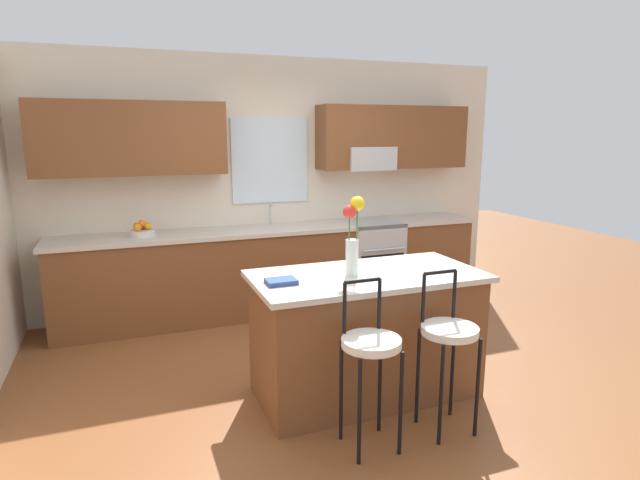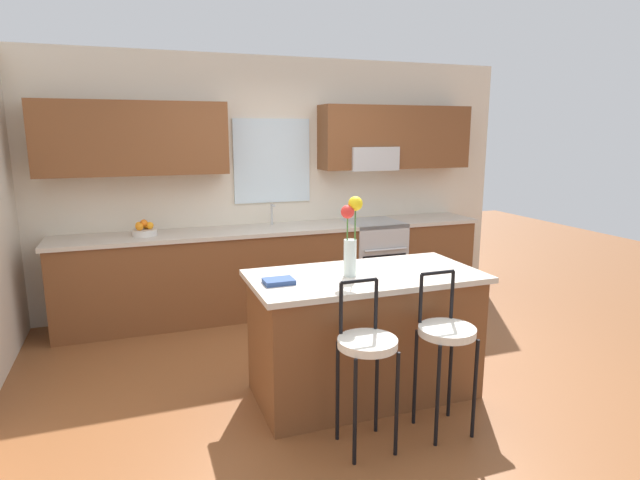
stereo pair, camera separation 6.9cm
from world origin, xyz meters
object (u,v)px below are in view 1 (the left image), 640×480
Objects in this scene: bar_stool_middle at (449,337)px; cookbook at (281,281)px; fruit_bowl_oranges at (142,230)px; kitchen_island at (366,334)px; oven_range at (370,261)px; flower_vase at (353,235)px; bar_stool_near at (371,350)px.

bar_stool_middle reaches higher than cookbook.
cookbook is 0.83× the size of fruit_bowl_oranges.
fruit_bowl_oranges is at bearing 125.63° from kitchen_island.
kitchen_island is at bearing -117.12° from oven_range.
flower_vase is at bearing 123.26° from bar_stool_middle.
flower_vase is 0.59m from cookbook.
oven_range is 0.88× the size of bar_stool_middle.
oven_range is at bearing 62.88° from kitchen_island.
flower_vase is at bearing 1.25° from cookbook.
bar_stool_middle is 0.93m from flower_vase.
kitchen_island is at bearing 113.65° from bar_stool_middle.
cookbook is at bearing 147.11° from bar_stool_middle.
kitchen_island is 1.58× the size of bar_stool_near.
bar_stool_middle is (-0.74, -2.61, 0.18)m from oven_range.
oven_range is at bearing 74.16° from bar_stool_middle.
flower_vase is at bearing -171.18° from kitchen_island.
bar_stool_near is 2.91m from fruit_bowl_oranges.
cookbook is (-0.92, 0.60, 0.30)m from bar_stool_middle.
bar_stool_middle is 1.14m from cookbook.
fruit_bowl_oranges is (-1.44, 2.01, 0.51)m from kitchen_island.
oven_range is 2.66m from cookbook.
kitchen_island is 0.80m from cookbook.
cookbook is (-0.65, -0.03, 0.47)m from kitchen_island.
flower_vase is 2.81× the size of cookbook.
flower_vase reaches higher than bar_stool_middle.
bar_stool_near is 0.77m from cookbook.
bar_stool_middle reaches higher than kitchen_island.
fruit_bowl_oranges reaches higher than bar_stool_near.
fruit_bowl_oranges reaches higher than cookbook.
oven_range is 1.64× the size of flower_vase.
kitchen_island is 1.58× the size of bar_stool_middle.
flower_vase is at bearing -119.65° from oven_range.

